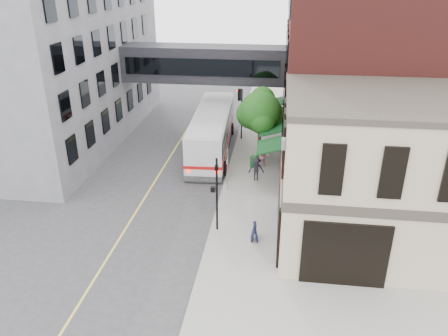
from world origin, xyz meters
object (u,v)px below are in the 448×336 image
(pedestrian_b, at_px, (264,157))
(sandwich_board, at_px, (255,232))
(newspaper_box, at_px, (254,162))
(bus, at_px, (212,130))
(pedestrian_c, at_px, (256,169))
(pedestrian_a, at_px, (262,149))

(pedestrian_b, relative_size, sandwich_board, 1.56)
(newspaper_box, distance_m, sandwich_board, 9.85)
(newspaper_box, bearing_deg, bus, 161.14)
(pedestrian_b, xyz_separation_m, newspaper_box, (-0.72, -0.19, -0.37))
(sandwich_board, bearing_deg, pedestrian_c, 87.70)
(pedestrian_a, distance_m, pedestrian_c, 3.96)
(pedestrian_c, distance_m, newspaper_box, 2.26)
(bus, xyz_separation_m, pedestrian_c, (4.01, -5.36, -0.87))
(pedestrian_a, relative_size, pedestrian_c, 0.92)
(pedestrian_a, relative_size, pedestrian_b, 0.98)
(pedestrian_c, bearing_deg, pedestrian_a, 82.21)
(bus, relative_size, pedestrian_c, 7.28)
(pedestrian_b, distance_m, newspaper_box, 0.83)
(pedestrian_b, xyz_separation_m, sandwich_board, (-0.01, -10.02, -0.29))
(pedestrian_a, relative_size, sandwich_board, 1.53)
(pedestrian_b, xyz_separation_m, pedestrian_c, (-0.40, -2.39, 0.05))
(sandwich_board, bearing_deg, newspaper_box, 88.86)
(newspaper_box, height_order, sandwich_board, sandwich_board)
(newspaper_box, bearing_deg, pedestrian_b, 36.81)
(pedestrian_a, height_order, sandwich_board, pedestrian_a)
(pedestrian_a, xyz_separation_m, pedestrian_c, (-0.18, -3.95, 0.07))
(pedestrian_a, height_order, newspaper_box, pedestrian_a)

